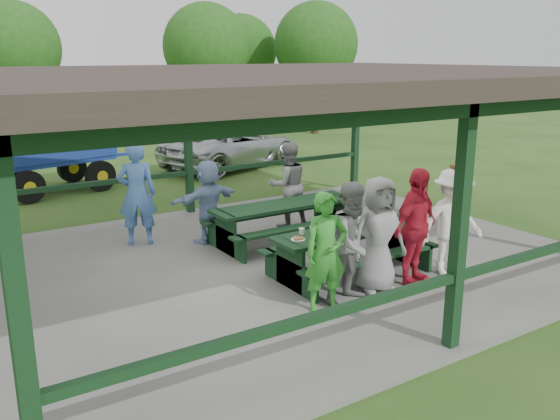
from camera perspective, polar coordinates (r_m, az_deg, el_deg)
ground at (r=10.45m, az=0.18°, el=-5.20°), size 90.00×90.00×0.00m
concrete_slab at (r=10.43m, az=0.18°, el=-4.94°), size 10.00×8.00×0.10m
pavilion_structure at (r=9.82m, az=0.19°, el=12.43°), size 10.60×8.60×3.24m
picnic_table_near at (r=9.64m, az=6.70°, el=-3.42°), size 2.66×1.39×0.75m
picnic_table_far at (r=11.21m, az=0.39°, el=-0.68°), size 2.85×1.39×0.75m
table_setting at (r=9.58m, az=6.50°, el=-1.61°), size 2.26×0.45×0.10m
contestant_green at (r=8.14m, az=4.45°, el=-4.10°), size 0.70×0.54×1.69m
contestant_grey_left at (r=8.49m, az=7.07°, el=-3.11°), size 0.95×0.79×1.76m
contestant_grey_mid at (r=8.90m, az=9.44°, el=-2.37°), size 0.96×0.72×1.76m
contestant_red at (r=9.26m, az=12.91°, el=-1.63°), size 1.15×0.69×1.83m
contestant_white_fedora at (r=9.82m, az=16.19°, el=-1.12°), size 1.25×0.90×1.81m
spectator_lblue at (r=11.24m, az=-6.90°, el=0.86°), size 1.52×0.75×1.57m
spectator_blue at (r=11.25m, az=-13.61°, el=1.53°), size 0.83×0.69×1.94m
spectator_grey at (r=12.13m, az=0.78°, el=2.44°), size 0.96×0.81×1.75m
pickup_truck at (r=19.28m, az=-4.66°, el=6.14°), size 5.36×3.66×1.36m
farm_trailer at (r=16.81m, az=-21.19°, el=4.05°), size 4.22×2.37×1.46m
tree_left at (r=25.80m, az=-24.29°, el=14.01°), size 3.57×3.57×5.58m
tree_mid at (r=25.86m, az=-7.13°, el=15.28°), size 3.62×3.62×5.66m
tree_right at (r=27.48m, az=3.49°, el=15.60°), size 3.74×3.74×5.85m
tree_far_right at (r=29.71m, az=-3.81°, el=15.01°), size 3.48×3.48×5.44m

